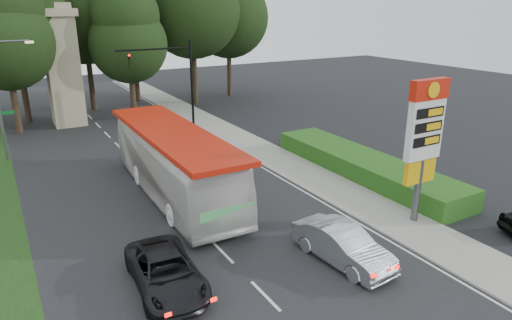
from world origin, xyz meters
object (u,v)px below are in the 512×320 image
traffic_signal_mast (176,73)px  suv_charcoal (166,272)px  gas_station_pylon (424,133)px  sedan_silver (343,245)px  streetlight_signs (0,94)px  transit_bus (174,163)px  monument (62,65)px

traffic_signal_mast → suv_charcoal: (-8.55, -21.22, -4.00)m
gas_station_pylon → sedan_silver: gas_station_pylon is taller
traffic_signal_mast → sedan_silver: 23.43m
gas_station_pylon → streetlight_signs: streetlight_signs is taller
transit_bus → suv_charcoal: 8.79m
traffic_signal_mast → suv_charcoal: bearing=-111.9°
traffic_signal_mast → sedan_silver: traffic_signal_mast is taller
monument → suv_charcoal: size_ratio=2.08×
streetlight_signs → traffic_signal_mast: bearing=8.9°
streetlight_signs → monument: monument is taller
gas_station_pylon → traffic_signal_mast: (-3.52, 22.00, 0.22)m
transit_bus → sedan_silver: size_ratio=2.84×
streetlight_signs → monument: bearing=58.0°
streetlight_signs → transit_bus: size_ratio=0.61×
gas_station_pylon → transit_bus: (-8.70, 8.82, -2.63)m
monument → sedan_silver: 29.94m
gas_station_pylon → traffic_signal_mast: size_ratio=0.95×
gas_station_pylon → suv_charcoal: 12.67m
traffic_signal_mast → streetlight_signs: 12.83m
traffic_signal_mast → monument: bearing=142.0°
streetlight_signs → transit_bus: bearing=-56.2°
traffic_signal_mast → sedan_silver: (-1.79, -23.03, -3.92)m
gas_station_pylon → streetlight_signs: size_ratio=0.86×
gas_station_pylon → suv_charcoal: size_ratio=1.42×
gas_station_pylon → traffic_signal_mast: traffic_signal_mast is taller
streetlight_signs → gas_station_pylon: bearing=-51.0°
traffic_signal_mast → streetlight_signs: streetlight_signs is taller
traffic_signal_mast → sedan_silver: size_ratio=1.57×
gas_station_pylon → transit_bus: gas_station_pylon is taller
transit_bus → traffic_signal_mast: bearing=69.9°
streetlight_signs → sedan_silver: (10.88, -21.04, -3.68)m
streetlight_signs → transit_bus: (7.49, -11.20, -2.62)m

